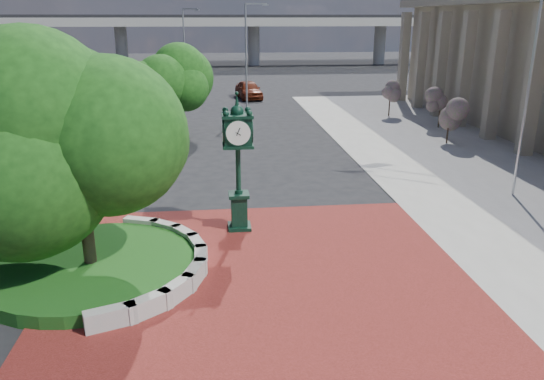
{
  "coord_description": "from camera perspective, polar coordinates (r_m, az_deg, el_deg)",
  "views": [
    {
      "loc": [
        -1.2,
        -14.61,
        7.24
      ],
      "look_at": [
        0.52,
        1.5,
        1.92
      ],
      "focal_mm": 35.0,
      "sensor_mm": 36.0,
      "label": 1
    }
  ],
  "objects": [
    {
      "name": "post_clock",
      "position": [
        18.21,
        -3.67,
        3.51
      ],
      "size": [
        1.02,
        1.02,
        4.81
      ],
      "color": "black",
      "rests_on": "ground"
    },
    {
      "name": "grass_bed",
      "position": [
        16.65,
        -18.85,
        -7.89
      ],
      "size": [
        6.1,
        6.1,
        0.4
      ],
      "primitive_type": "cylinder",
      "color": "#194714",
      "rests_on": "ground"
    },
    {
      "name": "plaza",
      "position": [
        15.45,
        -0.94,
        -9.69
      ],
      "size": [
        12.0,
        12.0,
        0.04
      ],
      "primitive_type": "cube",
      "color": "maroon",
      "rests_on": "ground"
    },
    {
      "name": "planter_wall",
      "position": [
        16.25,
        -10.91,
        -7.58
      ],
      "size": [
        2.96,
        6.77,
        0.54
      ],
      "color": "#9E9B93",
      "rests_on": "ground"
    },
    {
      "name": "shrub_near",
      "position": [
        33.09,
        18.52,
        7.41
      ],
      "size": [
        1.2,
        1.2,
        2.2
      ],
      "color": "#38281C",
      "rests_on": "ground"
    },
    {
      "name": "ground",
      "position": [
        16.34,
        -1.26,
        -8.12
      ],
      "size": [
        200.0,
        200.0,
        0.0
      ],
      "primitive_type": "plane",
      "color": "black",
      "rests_on": "ground"
    },
    {
      "name": "shrub_mid",
      "position": [
        37.84,
        17.66,
        8.74
      ],
      "size": [
        1.2,
        1.2,
        2.2
      ],
      "color": "#38281C",
      "rests_on": "ground"
    },
    {
      "name": "flagpole_a",
      "position": [
        23.76,
        25.93,
        10.25
      ],
      "size": [
        1.44,
        0.16,
        9.17
      ],
      "color": "silver",
      "rests_on": "ground"
    },
    {
      "name": "shrub_far",
      "position": [
        41.47,
        12.58,
        9.91
      ],
      "size": [
        1.2,
        1.2,
        2.2
      ],
      "color": "#38281C",
      "rests_on": "ground"
    },
    {
      "name": "overpass",
      "position": [
        84.61,
        -5.7,
        17.6
      ],
      "size": [
        90.0,
        12.0,
        7.5
      ],
      "color": "#9E9B93",
      "rests_on": "ground"
    },
    {
      "name": "tree_street",
      "position": [
        32.97,
        -11.13,
        10.86
      ],
      "size": [
        4.4,
        4.4,
        5.45
      ],
      "color": "#38281C",
      "rests_on": "ground"
    },
    {
      "name": "street_lamp_near",
      "position": [
        42.91,
        -2.54,
        14.92
      ],
      "size": [
        1.85,
        0.24,
        8.22
      ],
      "color": "slate",
      "rests_on": "ground"
    },
    {
      "name": "tree_planter",
      "position": [
        15.49,
        -20.16,
        3.94
      ],
      "size": [
        5.2,
        5.2,
        6.33
      ],
      "color": "#38281C",
      "rests_on": "ground"
    },
    {
      "name": "parked_car",
      "position": [
        49.74,
        -2.53,
        10.73
      ],
      "size": [
        2.61,
        5.02,
        1.63
      ],
      "primitive_type": "imported",
      "rotation": [
        0.0,
        0.0,
        0.15
      ],
      "color": "#5A1D0C",
      "rests_on": "ground"
    },
    {
      "name": "street_lamp_far",
      "position": [
        53.83,
        -9.23,
        15.21
      ],
      "size": [
        1.68,
        0.88,
        7.98
      ],
      "color": "slate",
      "rests_on": "ground"
    }
  ]
}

